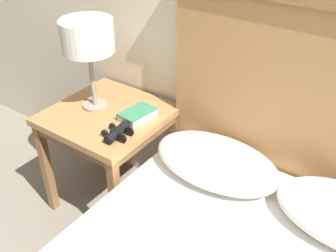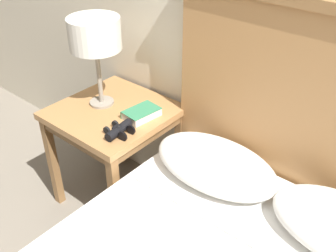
% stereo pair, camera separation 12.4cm
% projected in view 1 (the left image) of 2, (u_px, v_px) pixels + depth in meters
% --- Properties ---
extents(nightstand, '(0.58, 0.58, 0.62)m').
position_uv_depth(nightstand, '(108.00, 125.00, 2.09)').
color(nightstand, '#AD7A47').
rests_on(nightstand, ground_plane).
extents(table_lamp, '(0.26, 0.26, 0.47)m').
position_uv_depth(table_lamp, '(87.00, 38.00, 1.89)').
color(table_lamp, gray).
rests_on(table_lamp, nightstand).
extents(book_on_nightstand, '(0.14, 0.19, 0.04)m').
position_uv_depth(book_on_nightstand, '(137.00, 115.00, 1.98)').
color(book_on_nightstand, silver).
rests_on(book_on_nightstand, nightstand).
extents(binoculars_pair, '(0.15, 0.16, 0.05)m').
position_uv_depth(binoculars_pair, '(117.00, 132.00, 1.85)').
color(binoculars_pair, black).
rests_on(binoculars_pair, nightstand).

